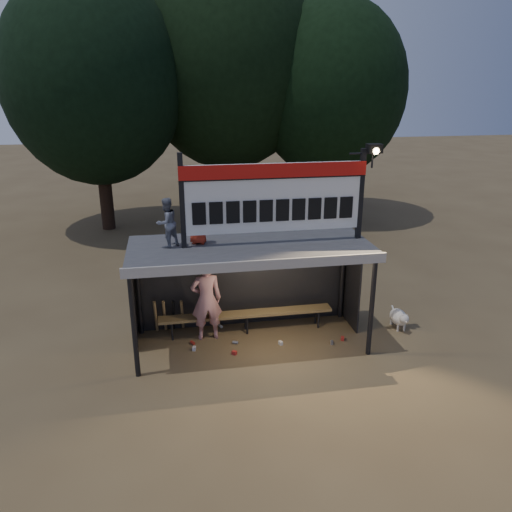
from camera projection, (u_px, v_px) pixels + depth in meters
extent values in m
plane|color=brown|center=(250.00, 343.00, 11.10)|extent=(80.00, 80.00, 0.00)
imported|color=silver|center=(206.00, 300.00, 11.01)|extent=(0.72, 0.50, 1.89)
imported|color=slate|center=(167.00, 223.00, 9.99)|extent=(0.62, 0.61, 1.01)
imported|color=#B42E1B|center=(198.00, 222.00, 10.20)|extent=(0.52, 0.42, 0.93)
cube|color=#3E3E40|center=(250.00, 247.00, 10.35)|extent=(5.00, 2.00, 0.12)
cube|color=beige|center=(259.00, 265.00, 9.42)|extent=(5.10, 0.06, 0.20)
cylinder|color=black|center=(134.00, 326.00, 9.50)|extent=(0.10, 0.10, 2.20)
cylinder|color=black|center=(372.00, 307.00, 10.30)|extent=(0.10, 0.10, 2.20)
cylinder|color=black|center=(138.00, 289.00, 11.18)|extent=(0.10, 0.10, 2.20)
cylinder|color=black|center=(342.00, 275.00, 11.97)|extent=(0.10, 0.10, 2.20)
cube|color=black|center=(243.00, 280.00, 11.66)|extent=(5.00, 0.04, 2.20)
cube|color=black|center=(133.00, 297.00, 10.79)|extent=(0.04, 1.00, 2.20)
cube|color=black|center=(352.00, 281.00, 11.61)|extent=(0.04, 1.00, 2.20)
cylinder|color=black|center=(243.00, 238.00, 11.32)|extent=(5.00, 0.06, 0.06)
cube|color=black|center=(182.00, 202.00, 9.79)|extent=(0.10, 0.10, 1.90)
cube|color=black|center=(361.00, 194.00, 10.40)|extent=(0.10, 0.10, 1.90)
cube|color=white|center=(274.00, 198.00, 10.10)|extent=(3.80, 0.08, 1.40)
cube|color=red|center=(275.00, 171.00, 9.87)|extent=(3.80, 0.04, 0.28)
cube|color=black|center=(275.00, 178.00, 9.91)|extent=(3.80, 0.02, 0.03)
cube|color=black|center=(199.00, 214.00, 9.88)|extent=(0.27, 0.03, 0.45)
cube|color=black|center=(216.00, 213.00, 9.94)|extent=(0.27, 0.03, 0.45)
cube|color=black|center=(233.00, 212.00, 9.99)|extent=(0.27, 0.03, 0.45)
cube|color=black|center=(250.00, 212.00, 10.05)|extent=(0.27, 0.03, 0.45)
cube|color=black|center=(266.00, 211.00, 10.11)|extent=(0.27, 0.03, 0.45)
cube|color=black|center=(283.00, 210.00, 10.16)|extent=(0.27, 0.03, 0.45)
cube|color=black|center=(299.00, 209.00, 10.22)|extent=(0.27, 0.03, 0.45)
cube|color=black|center=(315.00, 209.00, 10.27)|extent=(0.27, 0.03, 0.45)
cube|color=black|center=(330.00, 208.00, 10.33)|extent=(0.27, 0.03, 0.45)
cube|color=black|center=(346.00, 207.00, 10.39)|extent=(0.27, 0.03, 0.45)
cylinder|color=black|center=(361.00, 153.00, 10.11)|extent=(0.50, 0.04, 0.04)
cylinder|color=black|center=(372.00, 160.00, 10.20)|extent=(0.04, 0.04, 0.30)
cube|color=black|center=(374.00, 148.00, 10.07)|extent=(0.30, 0.22, 0.18)
sphere|color=#FFD88C|center=(376.00, 151.00, 10.00)|extent=(0.14, 0.14, 0.14)
cube|color=olive|center=(246.00, 314.00, 11.46)|extent=(4.00, 0.35, 0.06)
cylinder|color=black|center=(172.00, 331.00, 11.14)|extent=(0.05, 0.05, 0.45)
cylinder|color=black|center=(172.00, 326.00, 11.37)|extent=(0.05, 0.05, 0.45)
cylinder|color=black|center=(247.00, 325.00, 11.43)|extent=(0.05, 0.05, 0.45)
cylinder|color=black|center=(246.00, 320.00, 11.65)|extent=(0.05, 0.05, 0.45)
cylinder|color=black|center=(319.00, 319.00, 11.71)|extent=(0.05, 0.05, 0.45)
cylinder|color=black|center=(316.00, 315.00, 11.93)|extent=(0.05, 0.05, 0.45)
cylinder|color=black|center=(105.00, 181.00, 19.11)|extent=(0.50, 0.50, 3.74)
ellipsoid|color=black|center=(94.00, 80.00, 17.90)|extent=(6.46, 6.46, 7.48)
cylinder|color=#312315|center=(229.00, 166.00, 21.25)|extent=(0.50, 0.50, 4.18)
ellipsoid|color=black|center=(227.00, 63.00, 19.90)|extent=(7.22, 7.22, 8.36)
cylinder|color=black|center=(326.00, 175.00, 21.09)|extent=(0.50, 0.50, 3.52)
ellipsoid|color=black|center=(330.00, 89.00, 19.95)|extent=(6.08, 6.08, 7.04)
ellipsoid|color=#EFE4CF|center=(398.00, 317.00, 11.71)|extent=(0.36, 0.58, 0.36)
sphere|color=silver|center=(404.00, 319.00, 11.42)|extent=(0.22, 0.22, 0.22)
cone|color=silver|center=(406.00, 322.00, 11.33)|extent=(0.10, 0.10, 0.10)
cone|color=silver|center=(403.00, 315.00, 11.36)|extent=(0.06, 0.06, 0.07)
cone|color=beige|center=(407.00, 315.00, 11.37)|extent=(0.06, 0.06, 0.07)
cylinder|color=beige|center=(398.00, 328.00, 11.59)|extent=(0.05, 0.05, 0.18)
cylinder|color=beige|center=(404.00, 327.00, 11.61)|extent=(0.05, 0.05, 0.18)
cylinder|color=silver|center=(391.00, 321.00, 11.92)|extent=(0.05, 0.05, 0.18)
cylinder|color=silver|center=(397.00, 320.00, 11.95)|extent=(0.05, 0.05, 0.18)
cylinder|color=white|center=(393.00, 309.00, 11.96)|extent=(0.04, 0.16, 0.14)
cylinder|color=olive|center=(156.00, 316.00, 11.38)|extent=(0.09, 0.27, 0.84)
cylinder|color=olive|center=(165.00, 316.00, 11.41)|extent=(0.09, 0.30, 0.83)
cylinder|color=black|center=(173.00, 315.00, 11.45)|extent=(0.09, 0.33, 0.83)
cylinder|color=olive|center=(182.00, 314.00, 11.48)|extent=(0.09, 0.35, 0.82)
cube|color=#A8241C|center=(343.00, 339.00, 11.20)|extent=(0.10, 0.12, 0.08)
cylinder|color=#A7A7AC|center=(235.00, 342.00, 11.05)|extent=(0.14, 0.11, 0.07)
cube|color=silver|center=(281.00, 343.00, 11.01)|extent=(0.10, 0.12, 0.08)
cylinder|color=#A3271C|center=(193.00, 343.00, 11.04)|extent=(0.12, 0.14, 0.07)
cube|color=silver|center=(194.00, 348.00, 10.78)|extent=(0.09, 0.11, 0.08)
cylinder|color=beige|center=(220.00, 326.00, 11.78)|extent=(0.10, 0.14, 0.07)
cube|color=red|center=(234.00, 353.00, 10.61)|extent=(0.12, 0.12, 0.08)
cylinder|color=#ACACB1|center=(332.00, 342.00, 11.04)|extent=(0.10, 0.13, 0.07)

